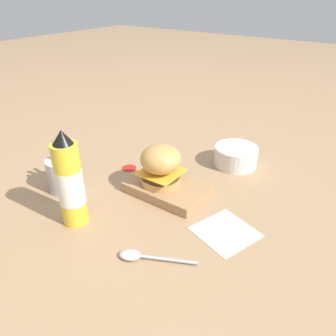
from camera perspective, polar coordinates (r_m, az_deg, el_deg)
name	(u,v)px	position (r m, az deg, el deg)	size (l,w,h in m)	color
ground_plane	(181,192)	(0.93, 2.22, -4.23)	(6.00, 6.00, 0.00)	#9E7A56
serving_board	(168,188)	(0.92, 0.00, -3.47)	(0.22, 0.15, 0.03)	#A37A51
burger	(161,165)	(0.89, -1.25, 0.61)	(0.11, 0.11, 0.11)	tan
ketchup_bottle	(70,183)	(0.79, -16.72, -2.47)	(0.06, 0.06, 0.24)	yellow
fries_basket	(64,173)	(0.96, -17.66, -0.90)	(0.09, 0.09, 0.15)	#B7B7BC
side_bowl	(236,156)	(1.07, 11.72, 2.15)	(0.14, 0.14, 0.06)	silver
spoon	(138,256)	(0.73, -5.16, -14.99)	(0.16, 0.09, 0.01)	#B2B2B7
ketchup_puddle	(129,168)	(1.05, -6.78, 0.03)	(0.05, 0.05, 0.00)	#B21E14
parchment_square	(225,232)	(0.80, 9.96, -10.87)	(0.16, 0.16, 0.00)	beige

